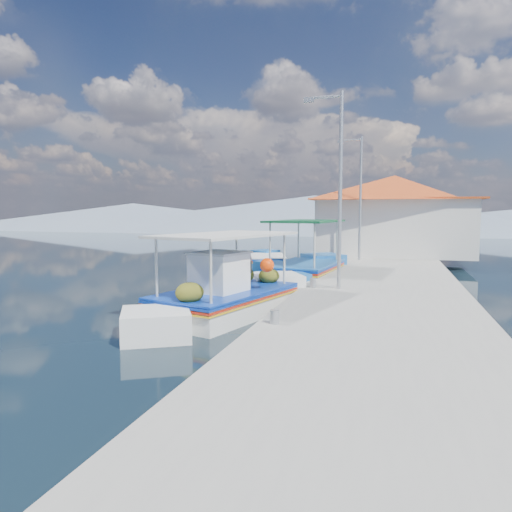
# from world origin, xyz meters

# --- Properties ---
(ground) EXTENTS (160.00, 160.00, 0.00)m
(ground) POSITION_xyz_m (0.00, 0.00, 0.00)
(ground) COLOR black
(ground) RESTS_ON ground
(quay) EXTENTS (5.00, 44.00, 0.50)m
(quay) POSITION_xyz_m (5.90, 6.00, 0.25)
(quay) COLOR #9A9990
(quay) RESTS_ON ground
(bollards) EXTENTS (0.20, 17.20, 0.30)m
(bollards) POSITION_xyz_m (3.80, 5.25, 0.65)
(bollards) COLOR #A5A8AD
(bollards) RESTS_ON quay
(main_caique) EXTENTS (3.59, 7.44, 2.54)m
(main_caique) POSITION_xyz_m (1.76, -0.43, 0.49)
(main_caique) COLOR white
(main_caique) RESTS_ON ground
(caique_green_canopy) EXTENTS (2.83, 7.49, 2.82)m
(caique_green_canopy) POSITION_xyz_m (2.78, 6.22, 0.42)
(caique_green_canopy) COLOR #1B5BA5
(caique_green_canopy) RESTS_ON ground
(caique_blue_hull) EXTENTS (2.81, 5.38, 1.01)m
(caique_blue_hull) POSITION_xyz_m (0.14, 10.31, 0.27)
(caique_blue_hull) COLOR #1B5BA5
(caique_blue_hull) RESTS_ON ground
(harbor_building) EXTENTS (10.49, 10.49, 4.40)m
(harbor_building) POSITION_xyz_m (6.20, 15.00, 2.78)
(harbor_building) COLOR silver
(harbor_building) RESTS_ON quay
(lamp_post_near) EXTENTS (1.21, 0.14, 6.00)m
(lamp_post_near) POSITION_xyz_m (4.51, 2.00, 3.85)
(lamp_post_near) COLOR #A5A8AD
(lamp_post_near) RESTS_ON quay
(lamp_post_far) EXTENTS (1.21, 0.14, 6.00)m
(lamp_post_far) POSITION_xyz_m (4.51, 11.00, 3.85)
(lamp_post_far) COLOR #A5A8AD
(lamp_post_far) RESTS_ON quay
(mountain_ridge) EXTENTS (171.40, 96.00, 5.50)m
(mountain_ridge) POSITION_xyz_m (6.54, 56.00, 2.04)
(mountain_ridge) COLOR slate
(mountain_ridge) RESTS_ON ground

